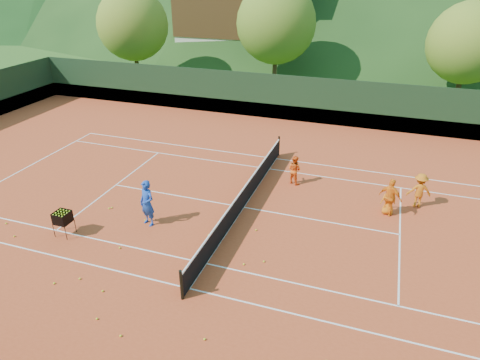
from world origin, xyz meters
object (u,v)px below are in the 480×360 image
(student_c, at_px, (389,200))
(tennis_net, at_px, (244,197))
(student_b, at_px, (390,198))
(chalet_left, at_px, (245,5))
(chalet_mid, at_px, (407,13))
(ball_hopper, at_px, (63,218))
(coach, at_px, (147,203))
(student_a, at_px, (294,170))
(student_d, at_px, (419,190))

(student_c, bearing_deg, tennis_net, -6.34)
(student_b, distance_m, chalet_left, 33.08)
(student_b, height_order, chalet_mid, chalet_mid)
(chalet_left, bearing_deg, student_b, -60.97)
(student_c, xyz_separation_m, ball_hopper, (-11.70, -5.71, 0.10))
(coach, distance_m, chalet_left, 33.53)
(student_a, xyz_separation_m, ball_hopper, (-7.38, -7.20, 0.05))
(student_d, relative_size, chalet_left, 0.11)
(coach, height_order, chalet_left, chalet_left)
(coach, xyz_separation_m, ball_hopper, (-2.68, -1.73, -0.21))
(coach, relative_size, ball_hopper, 1.91)
(coach, xyz_separation_m, student_b, (9.06, 3.87, -0.13))
(student_d, relative_size, ball_hopper, 1.54)
(student_a, distance_m, tennis_net, 3.36)
(student_a, bearing_deg, student_d, -160.68)
(chalet_left, height_order, chalet_mid, chalet_left)
(coach, bearing_deg, chalet_mid, 95.31)
(student_a, xyz_separation_m, student_b, (4.35, -1.60, 0.13))
(student_c, bearing_deg, student_b, 85.91)
(chalet_left, distance_m, chalet_mid, 16.51)
(chalet_left, bearing_deg, chalet_mid, 14.04)
(coach, bearing_deg, ball_hopper, -127.73)
(tennis_net, relative_size, ball_hopper, 12.07)
(student_c, bearing_deg, ball_hopper, 5.37)
(student_a, height_order, chalet_left, chalet_left)
(coach, relative_size, student_d, 1.24)
(coach, height_order, student_c, coach)
(tennis_net, height_order, chalet_mid, chalet_mid)
(student_a, xyz_separation_m, chalet_left, (-11.53, 27.02, 4.93))
(coach, relative_size, student_a, 1.37)
(ball_hopper, bearing_deg, coach, 32.85)
(ball_hopper, bearing_deg, student_a, 44.30)
(student_b, xyz_separation_m, student_d, (1.16, 1.16, -0.05))
(chalet_left, relative_size, chalet_mid, 1.09)
(student_b, distance_m, ball_hopper, 13.00)
(student_a, xyz_separation_m, student_c, (4.32, -1.49, -0.05))
(student_c, relative_size, student_d, 0.84)
(coach, xyz_separation_m, tennis_net, (3.17, 2.49, -0.46))
(chalet_mid, bearing_deg, student_c, -90.27)
(chalet_mid, bearing_deg, tennis_net, -100.01)
(student_b, distance_m, student_d, 1.64)
(coach, distance_m, student_a, 7.22)
(student_a, relative_size, student_b, 0.85)
(student_d, bearing_deg, student_b, 32.55)
(student_a, height_order, student_c, student_a)
(student_c, distance_m, chalet_mid, 32.79)
(student_d, xyz_separation_m, ball_hopper, (-12.89, -6.76, -0.02))
(student_a, relative_size, student_c, 1.08)
(student_b, relative_size, student_d, 1.07)
(student_d, height_order, ball_hopper, student_d)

